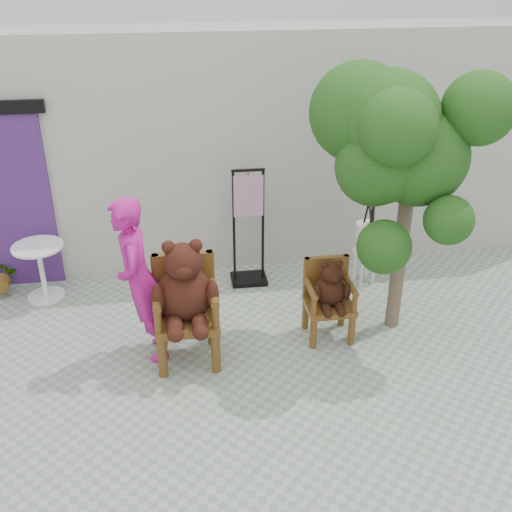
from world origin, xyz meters
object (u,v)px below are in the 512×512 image
at_px(cafe_table, 41,265).
at_px(tree, 394,142).
at_px(chair_big, 185,294).
at_px(person, 141,281).
at_px(display_stand, 249,240).
at_px(chair_small, 329,292).
at_px(stool_bucket, 367,237).

bearing_deg(cafe_table, tree, -18.76).
height_order(chair_big, person, person).
bearing_deg(tree, person, -178.58).
height_order(cafe_table, display_stand, display_stand).
height_order(chair_small, tree, tree).
bearing_deg(stool_bucket, chair_small, -125.26).
bearing_deg(chair_small, display_stand, 117.67).
xyz_separation_m(chair_small, person, (-1.96, -0.04, 0.32)).
bearing_deg(chair_small, stool_bucket, 54.74).
xyz_separation_m(stool_bucket, tree, (-0.21, -1.06, 1.52)).
distance_m(chair_big, person, 0.47).
height_order(person, stool_bucket, person).
distance_m(chair_small, display_stand, 1.49).
relative_size(stool_bucket, tree, 0.50).
relative_size(display_stand, tree, 0.52).
bearing_deg(cafe_table, chair_big, -41.93).
relative_size(person, stool_bucket, 1.21).
xyz_separation_m(chair_small, display_stand, (-0.69, 1.32, 0.03)).
height_order(chair_big, stool_bucket, stool_bucket).
bearing_deg(chair_small, tree, 2.39).
xyz_separation_m(chair_big, tree, (2.09, 0.23, 1.38)).
height_order(chair_small, cafe_table, chair_small).
bearing_deg(chair_big, stool_bucket, 29.18).
bearing_deg(person, chair_big, 68.88).
bearing_deg(cafe_table, person, -47.04).
relative_size(person, cafe_table, 2.49).
relative_size(chair_small, stool_bucket, 0.65).
xyz_separation_m(display_stand, tree, (1.24, -1.29, 1.58)).
bearing_deg(chair_small, cafe_table, 157.94).
height_order(person, cafe_table, person).
distance_m(chair_small, cafe_table, 3.47).
xyz_separation_m(chair_big, chair_small, (1.54, 0.20, -0.22)).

